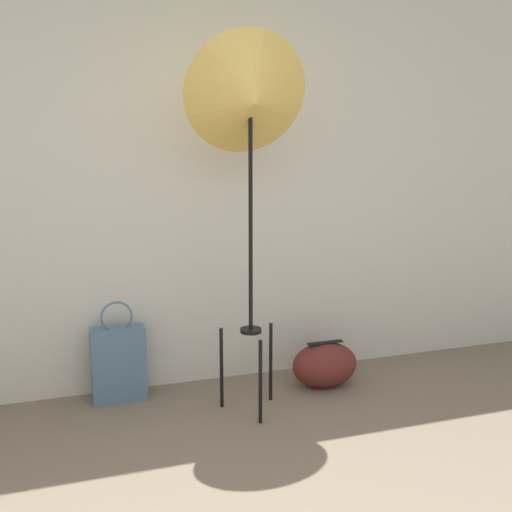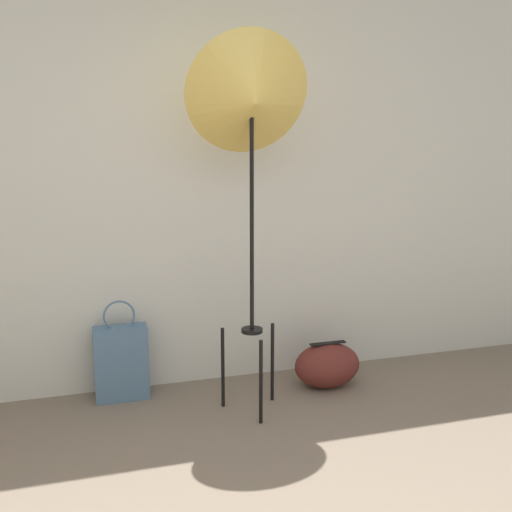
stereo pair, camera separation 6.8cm
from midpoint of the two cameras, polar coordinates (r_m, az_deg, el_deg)
name	(u,v)px [view 2 (the right image)]	position (r m, az deg, el deg)	size (l,w,h in m)	color
wall_back	(148,170)	(3.51, -9.70, 8.04)	(8.00, 0.05, 2.60)	beige
photo_umbrella	(252,102)	(3.10, 0.22, 14.44)	(0.65, 0.40, 2.02)	black
tote_bag	(121,362)	(3.56, -12.18, -9.84)	(0.30, 0.13, 0.59)	slate
duffel_bag	(327,365)	(3.70, 7.32, -10.28)	(0.41, 0.27, 0.28)	#5B231E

